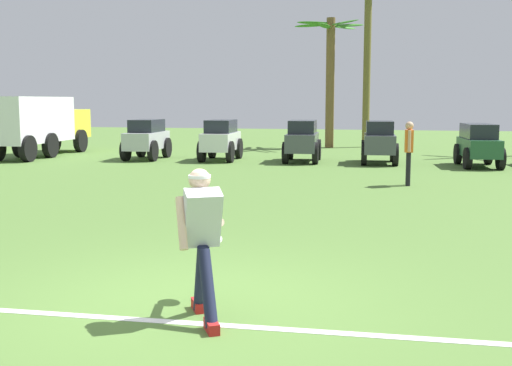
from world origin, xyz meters
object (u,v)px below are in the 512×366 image
at_px(palm_tree_far_left, 330,71).
at_px(palm_tree_left_of_centre, 368,48).
at_px(frisbee_in_flight, 210,241).
at_px(frisbee_thrower, 202,236).
at_px(parked_car_slot_e, 478,144).
at_px(parked_car_slot_b, 221,139).
at_px(parked_car_slot_c, 302,140).
at_px(teammate_near_sideline, 409,147).
at_px(parked_car_slot_d, 379,141).
at_px(parked_car_slot_a, 147,138).
at_px(box_truck, 42,123).

bearing_deg(palm_tree_far_left, palm_tree_left_of_centre, 22.03).
distance_m(frisbee_in_flight, palm_tree_far_left, 22.29).
xyz_separation_m(frisbee_thrower, parked_car_slot_e, (4.11, 15.48, -0.08)).
distance_m(parked_car_slot_b, parked_car_slot_c, 2.85).
xyz_separation_m(frisbee_in_flight, palm_tree_left_of_centre, (0.27, 22.71, 3.73)).
xyz_separation_m(teammate_near_sideline, parked_car_slot_e, (2.16, 5.15, -0.22)).
xyz_separation_m(parked_car_slot_b, parked_car_slot_d, (5.40, 0.13, 0.00)).
relative_size(parked_car_slot_c, palm_tree_left_of_centre, 0.34).
bearing_deg(palm_tree_far_left, frisbee_in_flight, -86.65).
bearing_deg(palm_tree_far_left, frisbee_thrower, -86.48).
relative_size(parked_car_slot_a, palm_tree_left_of_centre, 0.34).
bearing_deg(parked_car_slot_a, frisbee_in_flight, -65.11).
relative_size(frisbee_in_flight, palm_tree_far_left, 0.06).
bearing_deg(parked_car_slot_d, frisbee_thrower, -93.73).
relative_size(parked_car_slot_b, parked_car_slot_c, 1.00).
distance_m(parked_car_slot_c, parked_car_slot_d, 2.56).
relative_size(teammate_near_sideline, parked_car_slot_a, 0.65).
height_order(frisbee_in_flight, palm_tree_far_left, palm_tree_far_left).
xyz_separation_m(frisbee_thrower, parked_car_slot_a, (-7.05, 15.55, -0.06)).
xyz_separation_m(box_truck, palm_tree_far_left, (9.91, 6.83, 2.11)).
relative_size(parked_car_slot_b, box_truck, 0.40).
xyz_separation_m(parked_car_slot_e, palm_tree_far_left, (-5.51, 7.19, 2.62)).
relative_size(parked_car_slot_c, palm_tree_far_left, 0.43).
bearing_deg(teammate_near_sideline, parked_car_slot_a, 149.88).
bearing_deg(parked_car_slot_e, parked_car_slot_b, 178.35).
distance_m(frisbee_in_flight, parked_car_slot_d, 15.31).
distance_m(frisbee_thrower, parked_car_slot_e, 16.02).
distance_m(parked_car_slot_d, palm_tree_far_left, 7.69).
relative_size(parked_car_slot_b, parked_car_slot_e, 0.97).
distance_m(palm_tree_far_left, palm_tree_left_of_centre, 1.95).
relative_size(parked_car_slot_d, box_truck, 0.40).
distance_m(frisbee_thrower, parked_car_slot_a, 17.07).
relative_size(frisbee_in_flight, palm_tree_left_of_centre, 0.05).
relative_size(frisbee_thrower, palm_tree_far_left, 0.25).
bearing_deg(parked_car_slot_d, box_truck, -179.90).
xyz_separation_m(frisbee_thrower, frisbee_in_flight, (-0.10, 0.59, -0.18)).
relative_size(frisbee_thrower, parked_car_slot_d, 0.59).
bearing_deg(palm_tree_left_of_centre, frisbee_in_flight, -90.67).
distance_m(frisbee_in_flight, parked_car_slot_e, 15.48).
bearing_deg(parked_car_slot_d, parked_car_slot_e, -7.02).
distance_m(frisbee_in_flight, parked_car_slot_a, 16.49).
height_order(frisbee_thrower, box_truck, box_truck).
bearing_deg(parked_car_slot_a, box_truck, 176.11).
xyz_separation_m(frisbee_thrower, parked_car_slot_b, (-4.37, 15.73, -0.06)).
xyz_separation_m(frisbee_in_flight, parked_car_slot_d, (1.14, 15.27, 0.13)).
xyz_separation_m(box_truck, palm_tree_left_of_centre, (11.47, 7.46, 3.11)).
relative_size(frisbee_thrower, parked_car_slot_a, 0.59).
relative_size(parked_car_slot_d, palm_tree_left_of_centre, 0.34).
bearing_deg(palm_tree_far_left, parked_car_slot_e, -52.55).
bearing_deg(box_truck, parked_car_slot_d, 0.10).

